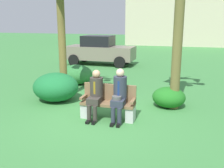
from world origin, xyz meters
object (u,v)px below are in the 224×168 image
park_bench (108,104)px  parked_car_near (100,50)px  seated_man_right (119,93)px  shrub_mid_lawn (56,87)px  shrub_near_bench (169,97)px  shrub_far_lawn (77,74)px  seated_man_left (95,92)px

park_bench → parked_car_near: parked_car_near is taller
seated_man_right → shrub_mid_lawn: seated_man_right is taller
seated_man_right → shrub_near_bench: seated_man_right is taller
shrub_mid_lawn → shrub_far_lawn: (-0.24, 2.28, -0.06)m
seated_man_left → shrub_far_lawn: seated_man_left is taller
seated_man_right → shrub_mid_lawn: size_ratio=0.93×
shrub_near_bench → parked_car_near: bearing=123.2°
shrub_mid_lawn → parked_car_near: 7.07m
park_bench → shrub_far_lawn: (-2.30, 3.27, -0.00)m
seated_man_right → parked_car_near: 8.73m
seated_man_left → shrub_near_bench: size_ratio=1.32×
shrub_mid_lawn → shrub_near_bench: bearing=5.6°
park_bench → shrub_near_bench: bearing=42.1°
seated_man_right → seated_man_left: bearing=-180.0°
seated_man_left → shrub_mid_lawn: (-1.74, 1.11, -0.27)m
park_bench → parked_car_near: bearing=109.7°
seated_man_left → seated_man_right: bearing=0.0°
parked_car_near → park_bench: bearing=-70.3°
park_bench → shrub_mid_lawn: (-2.06, 0.99, 0.06)m
seated_man_right → shrub_near_bench: size_ratio=1.39×
shrub_far_lawn → park_bench: bearing=-54.9°
shrub_near_bench → shrub_mid_lawn: (-3.54, -0.35, 0.15)m
seated_man_left → shrub_near_bench: seated_man_left is taller
seated_man_right → parked_car_near: (-3.19, 8.12, 0.09)m
seated_man_left → seated_man_right: 0.64m
seated_man_left → shrub_far_lawn: (-1.99, 3.39, -0.33)m
shrub_far_lawn → parked_car_near: 4.79m
park_bench → shrub_near_bench: park_bench is taller
park_bench → seated_man_right: size_ratio=1.05×
park_bench → shrub_far_lawn: park_bench is taller
parked_car_near → shrub_mid_lawn: bearing=-83.4°
park_bench → seated_man_left: (-0.31, -0.12, 0.32)m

